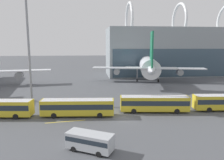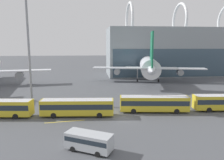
% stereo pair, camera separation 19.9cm
% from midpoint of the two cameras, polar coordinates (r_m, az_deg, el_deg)
% --- Properties ---
extents(ground_plane, '(440.00, 440.00, 0.00)m').
position_cam_midpoint_polar(ground_plane, '(39.73, 3.39, -9.83)').
color(ground_plane, '#515459').
extents(airliner_at_gate_far, '(38.56, 39.29, 16.52)m').
position_cam_midpoint_polar(airliner_at_gate_far, '(77.78, 9.48, 3.91)').
color(airliner_at_gate_far, silver).
rests_on(airliner_at_gate_far, ground_plane).
extents(shuttle_bus_1, '(13.31, 3.62, 3.11)m').
position_cam_midpoint_polar(shuttle_bus_1, '(40.51, -8.91, -6.82)').
color(shuttle_bus_1, gold).
rests_on(shuttle_bus_1, ground_plane).
extents(shuttle_bus_2, '(13.34, 3.98, 3.11)m').
position_cam_midpoint_polar(shuttle_bus_2, '(43.19, 11.08, -5.87)').
color(shuttle_bus_2, gold).
rests_on(shuttle_bus_2, ground_plane).
extents(service_van_foreground, '(6.20, 4.70, 2.26)m').
position_cam_midpoint_polar(service_van_foreground, '(27.99, -5.83, -15.41)').
color(service_van_foreground, '#B2B7BC').
rests_on(service_van_foreground, ground_plane).
extents(floodlight_mast, '(2.10, 2.10, 25.06)m').
position_cam_midpoint_polar(floodlight_mast, '(52.27, -21.04, 11.50)').
color(floodlight_mast, gray).
rests_on(floodlight_mast, ground_plane).
extents(lane_stripe_0, '(6.73, 1.08, 0.01)m').
position_cam_midpoint_polar(lane_stripe_0, '(38.70, -12.05, -10.55)').
color(lane_stripe_0, yellow).
rests_on(lane_stripe_0, ground_plane).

